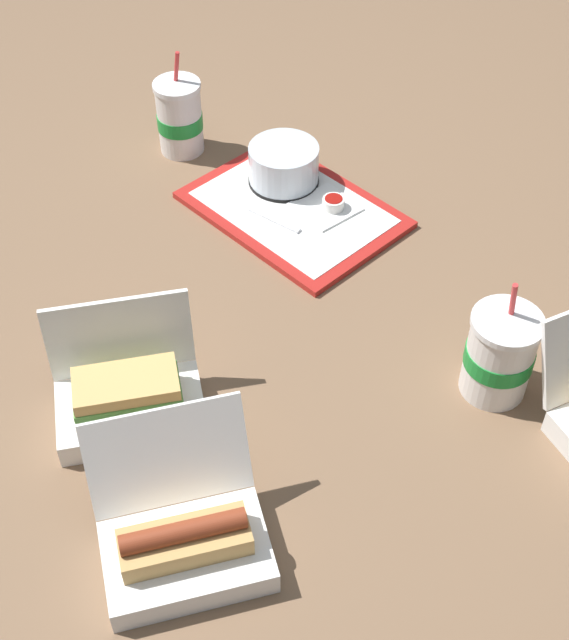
# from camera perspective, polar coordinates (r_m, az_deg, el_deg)

# --- Properties ---
(ground_plane) EXTENTS (3.20, 3.20, 0.00)m
(ground_plane) POSITION_cam_1_polar(r_m,az_deg,el_deg) (1.40, 0.47, -0.95)
(ground_plane) COLOR brown
(food_tray) EXTENTS (0.42, 0.34, 0.01)m
(food_tray) POSITION_cam_1_polar(r_m,az_deg,el_deg) (1.63, 0.54, 7.09)
(food_tray) COLOR red
(food_tray) RESTS_ON ground_plane
(cake_container) EXTENTS (0.13, 0.13, 0.07)m
(cake_container) POSITION_cam_1_polar(r_m,az_deg,el_deg) (1.66, -0.05, 9.84)
(cake_container) COLOR black
(cake_container) RESTS_ON food_tray
(ketchup_cup) EXTENTS (0.04, 0.04, 0.02)m
(ketchup_cup) POSITION_cam_1_polar(r_m,az_deg,el_deg) (1.61, 3.15, 7.46)
(ketchup_cup) COLOR white
(ketchup_cup) RESTS_ON food_tray
(napkin_stack) EXTENTS (0.11, 0.11, 0.00)m
(napkin_stack) POSITION_cam_1_polar(r_m,az_deg,el_deg) (1.62, 2.63, 7.25)
(napkin_stack) COLOR white
(napkin_stack) RESTS_ON food_tray
(plastic_fork) EXTENTS (0.11, 0.06, 0.00)m
(plastic_fork) POSITION_cam_1_polar(r_m,az_deg,el_deg) (1.59, -0.67, 6.45)
(plastic_fork) COLOR white
(plastic_fork) RESTS_ON food_tray
(clamshell_hotdog_back) EXTENTS (0.25, 0.25, 0.16)m
(clamshell_hotdog_back) POSITION_cam_1_polar(r_m,az_deg,el_deg) (1.14, -6.44, -13.80)
(clamshell_hotdog_back) COLOR white
(clamshell_hotdog_back) RESTS_ON ground_plane
(clamshell_sandwich_center) EXTENTS (0.21, 0.24, 0.16)m
(clamshell_sandwich_center) POSITION_cam_1_polar(r_m,az_deg,el_deg) (1.28, -9.95, -4.85)
(clamshell_sandwich_center) COLOR white
(clamshell_sandwich_center) RESTS_ON ground_plane
(soda_cup_front) EXTENTS (0.10, 0.10, 0.20)m
(soda_cup_front) POSITION_cam_1_polar(r_m,az_deg,el_deg) (1.32, 13.60, -2.17)
(soda_cup_front) COLOR white
(soda_cup_front) RESTS_ON ground_plane
(soda_cup_right) EXTENTS (0.09, 0.09, 0.21)m
(soda_cup_right) POSITION_cam_1_polar(r_m,az_deg,el_deg) (1.76, -6.73, 12.75)
(soda_cup_right) COLOR white
(soda_cup_right) RESTS_ON ground_plane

